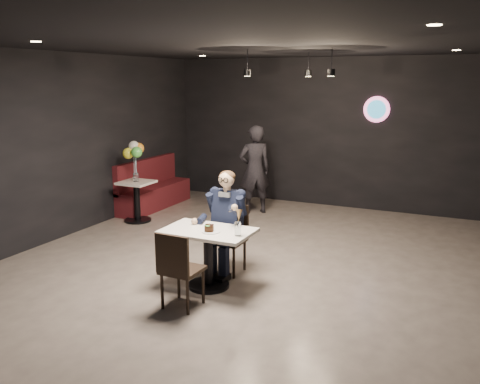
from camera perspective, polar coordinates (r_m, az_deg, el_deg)
The scene contains 17 objects.
floor at distance 6.68m, azimuth 0.16°, elevation -10.02°, with size 9.00×9.00×0.00m, color gray.
wall_sign at distance 10.25m, azimuth 15.09°, elevation 8.95°, with size 0.50×0.06×0.50m, color pink, non-canonical shape.
pendant_lights at distance 8.04m, azimuth 6.39°, elevation 14.71°, with size 1.40×1.20×0.36m, color black.
main_table at distance 6.41m, azimuth -3.58°, elevation -7.46°, with size 1.10×0.70×0.75m, color white.
chair_far at distance 6.84m, azimuth -1.38°, elevation -5.37°, with size 0.42×0.46×0.92m, color black.
chair_near at distance 5.88m, azimuth -6.49°, elevation -8.50°, with size 0.42×0.46×0.92m, color black.
seated_man at distance 6.77m, azimuth -1.39°, elevation -3.28°, with size 0.60×0.80×1.44m, color black.
dessert_plate at distance 6.19m, azimuth -3.27°, elevation -4.46°, with size 0.23×0.23×0.01m, color white.
cake_slice at distance 6.17m, azimuth -3.48°, elevation -4.10°, with size 0.10×0.08×0.07m, color black.
mint_leaf at distance 6.12m, azimuth -3.69°, elevation -3.81°, with size 0.07×0.04×0.01m, color #2C8735.
sundae_glass at distance 6.02m, azimuth -0.25°, elevation -4.15°, with size 0.07×0.07×0.17m, color silver.
wafer_cone at distance 5.96m, azimuth -0.11°, elevation -2.66°, with size 0.07×0.07×0.14m, color #DCA95A.
booth_bench at distance 10.44m, azimuth -9.60°, elevation 0.92°, with size 0.49×1.98×0.99m, color #430F0E.
side_table at distance 9.51m, azimuth -11.48°, elevation -1.18°, with size 0.56×0.56×0.70m, color white.
balloon_vase at distance 9.41m, azimuth -11.60°, elevation 1.64°, with size 0.10×0.10×0.15m, color silver.
balloon_bunch at distance 9.35m, azimuth -11.70°, elevation 3.87°, with size 0.36×0.36×0.60m, color yellow.
passerby at distance 9.83m, azimuth 1.66°, elevation 2.52°, with size 0.63×0.41×1.71m, color black.
Camera 1 is at (2.60, -5.60, 2.56)m, focal length 38.00 mm.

